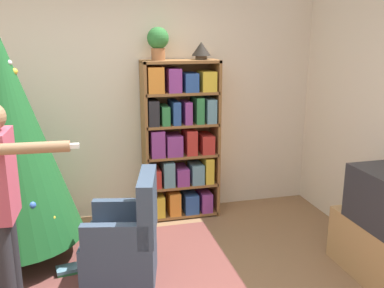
{
  "coord_description": "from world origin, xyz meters",
  "views": [
    {
      "loc": [
        -0.23,
        -2.56,
        1.98
      ],
      "look_at": [
        0.66,
        0.89,
        1.05
      ],
      "focal_mm": 40.0,
      "sensor_mm": 36.0,
      "label": 1
    }
  ],
  "objects": [
    {
      "name": "bookshelf",
      "position": [
        0.76,
        1.78,
        0.86
      ],
      "size": [
        0.81,
        0.34,
        1.71
      ],
      "color": "brown",
      "rests_on": "ground_plane"
    },
    {
      "name": "table_lamp",
      "position": [
        0.99,
        1.8,
        1.81
      ],
      "size": [
        0.2,
        0.2,
        0.18
      ],
      "color": "#473828",
      "rests_on": "bookshelf"
    },
    {
      "name": "potted_plant",
      "position": [
        0.54,
        1.8,
        1.9
      ],
      "size": [
        0.22,
        0.22,
        0.33
      ],
      "color": "#935B38",
      "rests_on": "bookshelf"
    },
    {
      "name": "wall_back",
      "position": [
        0.0,
        2.04,
        1.3
      ],
      "size": [
        8.0,
        0.1,
        2.6
      ],
      "color": "beige",
      "rests_on": "ground_plane"
    },
    {
      "name": "book_pile_near_tree",
      "position": [
        -0.44,
        0.84,
        0.03
      ],
      "size": [
        0.21,
        0.16,
        0.05
      ],
      "color": "#2D7A42",
      "rests_on": "ground_plane"
    },
    {
      "name": "armchair",
      "position": [
        0.03,
        0.59,
        0.32
      ],
      "size": [
        0.68,
        0.67,
        0.92
      ],
      "rotation": [
        0.0,
        0.0,
        -1.79
      ],
      "color": "#334256",
      "rests_on": "ground_plane"
    },
    {
      "name": "christmas_tree",
      "position": [
        -0.88,
        1.22,
        1.13
      ],
      "size": [
        1.17,
        1.17,
        2.13
      ],
      "color": "#4C3323",
      "rests_on": "ground_plane"
    },
    {
      "name": "tv_stand",
      "position": [
        2.09,
        0.13,
        0.24
      ],
      "size": [
        0.46,
        0.9,
        0.48
      ],
      "color": "tan",
      "rests_on": "ground_plane"
    },
    {
      "name": "standing_person",
      "position": [
        -0.78,
        0.29,
        0.92
      ],
      "size": [
        0.62,
        0.5,
        1.56
      ],
      "rotation": [
        0.0,
        0.0,
        -1.63
      ],
      "color": "#232328",
      "rests_on": "ground_plane"
    }
  ]
}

